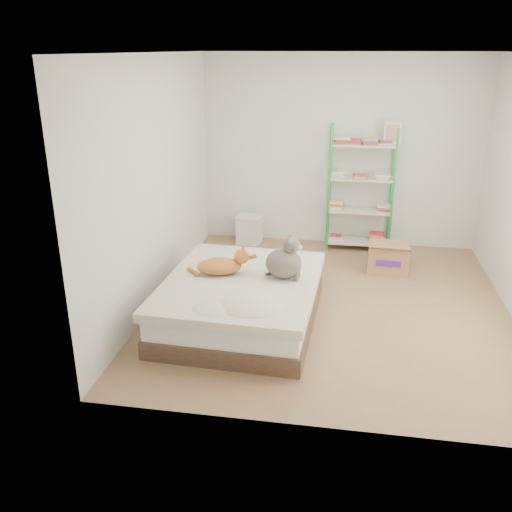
% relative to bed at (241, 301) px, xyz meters
% --- Properties ---
extents(room, '(3.81, 4.21, 2.61)m').
position_rel_bed_xyz_m(room, '(0.88, 0.56, 1.06)').
color(room, '#A06E4F').
rests_on(room, ground).
extents(bed, '(1.58, 1.94, 0.48)m').
position_rel_bed_xyz_m(bed, '(0.00, 0.00, 0.00)').
color(bed, brown).
rests_on(bed, ground).
extents(orange_cat, '(0.60, 0.42, 0.22)m').
position_rel_bed_xyz_m(orange_cat, '(-0.24, 0.10, 0.35)').
color(orange_cat, '#C46929').
rests_on(orange_cat, bed).
extents(grey_cat, '(0.41, 0.35, 0.44)m').
position_rel_bed_xyz_m(grey_cat, '(0.41, 0.11, 0.46)').
color(grey_cat, slate).
rests_on(grey_cat, bed).
extents(shelf_unit, '(0.91, 0.36, 1.74)m').
position_rel_bed_xyz_m(shelf_unit, '(1.19, 2.44, 0.65)').
color(shelf_unit, green).
rests_on(shelf_unit, ground).
extents(cardboard_box, '(0.52, 0.50, 0.40)m').
position_rel_bed_xyz_m(cardboard_box, '(1.57, 1.67, -0.06)').
color(cardboard_box, '#AE8254').
rests_on(cardboard_box, ground).
extents(white_bin, '(0.39, 0.35, 0.41)m').
position_rel_bed_xyz_m(white_bin, '(-0.35, 2.41, -0.03)').
color(white_bin, silver).
rests_on(white_bin, ground).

